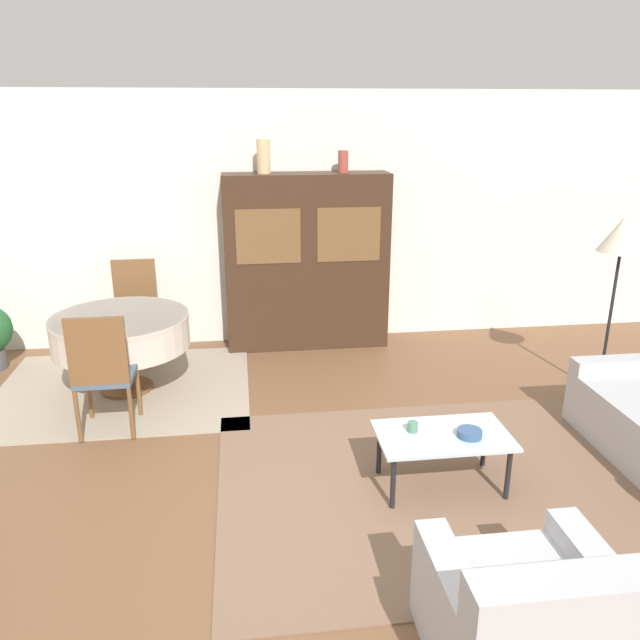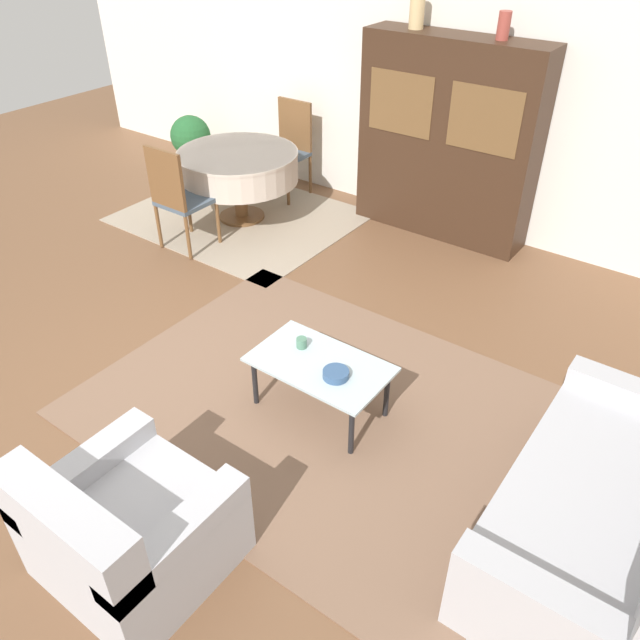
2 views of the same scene
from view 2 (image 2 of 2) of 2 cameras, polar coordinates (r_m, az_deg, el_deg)
name	(u,v)px [view 2 (image 2 of 2)]	position (r m, az deg, el deg)	size (l,w,h in m)	color
ground_plane	(174,394)	(4.55, -13.19, -6.59)	(14.00, 14.00, 0.00)	brown
wall_back	(435,85)	(6.53, 10.44, 20.35)	(10.00, 0.06, 2.70)	silver
area_rug	(319,406)	(4.33, -0.09, -7.90)	(3.04, 2.37, 0.01)	brown
dining_rug	(240,217)	(6.86, -7.30, 9.35)	(2.33, 1.90, 0.01)	gray
couch	(612,517)	(3.67, 25.17, -15.99)	(0.93, 1.73, 0.82)	#B2B2B7
armchair	(127,530)	(3.44, -17.22, -17.90)	(0.86, 0.83, 0.79)	#B2B2B7
coffee_table	(320,368)	(4.07, 0.00, -4.43)	(0.90, 0.54, 0.40)	black
display_cabinet	(447,141)	(6.29, 11.54, 15.76)	(1.74, 0.42, 1.88)	#382316
dining_table	(238,166)	(6.61, -7.50, 13.76)	(1.24, 1.24, 0.72)	brown
dining_chair_near	(177,194)	(6.07, -12.95, 11.14)	(0.44, 0.44, 1.02)	brown
dining_chair_far	(289,144)	(7.20, -2.81, 15.79)	(0.44, 0.44, 1.02)	brown
cup	(302,343)	(4.16, -1.69, -2.10)	(0.07, 0.07, 0.07)	#4C7A60
bowl	(336,374)	(3.92, 1.46, -4.95)	(0.17, 0.17, 0.05)	#33517A
vase_tall	(417,8)	(6.22, 8.88, 26.35)	(0.13, 0.13, 0.34)	tan
vase_short	(504,26)	(5.90, 16.46, 24.41)	(0.11, 0.11, 0.22)	#9E4238
potted_plant	(191,139)	(8.11, -11.72, 15.89)	(0.49, 0.49, 0.66)	#4C4C51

